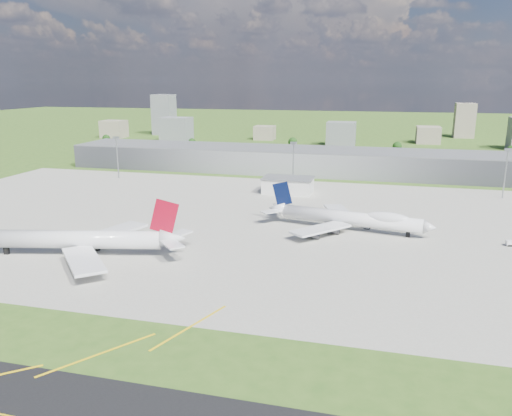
% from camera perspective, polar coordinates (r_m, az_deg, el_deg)
% --- Properties ---
extents(ground, '(1400.00, 1400.00, 0.00)m').
position_cam_1_polar(ground, '(320.85, 3.58, 3.73)').
color(ground, '#31571B').
rests_on(ground, ground).
extents(apron, '(360.00, 190.00, 0.08)m').
position_cam_1_polar(apron, '(214.02, 0.65, -1.67)').
color(apron, gray).
rests_on(apron, ground).
extents(terminal, '(300.00, 42.00, 15.00)m').
position_cam_1_polar(terminal, '(334.11, 4.09, 5.45)').
color(terminal, gray).
rests_on(terminal, ground).
extents(ops_building, '(26.00, 16.00, 8.00)m').
position_cam_1_polar(ops_building, '(270.06, 3.67, 2.56)').
color(ops_building, silver).
rests_on(ops_building, ground).
extents(mast_west, '(3.50, 2.00, 25.90)m').
position_cam_1_polar(mast_west, '(320.00, -15.61, 6.41)').
color(mast_west, gray).
rests_on(mast_west, ground).
extents(mast_center, '(3.50, 2.00, 25.90)m').
position_cam_1_polar(mast_center, '(282.17, 4.29, 5.89)').
color(mast_center, gray).
rests_on(mast_center, ground).
extents(mast_east, '(3.50, 2.00, 25.90)m').
position_cam_1_polar(mast_east, '(284.68, 26.71, 4.47)').
color(mast_east, gray).
rests_on(mast_east, ground).
extents(airliner_red_twin, '(74.39, 57.13, 20.58)m').
position_cam_1_polar(airliner_red_twin, '(183.40, -19.30, -3.50)').
color(airliner_red_twin, white).
rests_on(airliner_red_twin, ground).
extents(airliner_blue_quad, '(68.61, 53.21, 17.99)m').
position_cam_1_polar(airliner_blue_quad, '(205.54, 10.74, -1.18)').
color(airliner_blue_quad, white).
rests_on(airliner_blue_quad, ground).
extents(tug_yellow, '(4.57, 3.80, 1.94)m').
position_cam_1_polar(tug_yellow, '(201.54, -16.71, -3.04)').
color(tug_yellow, yellow).
rests_on(tug_yellow, ground).
extents(van_white_near, '(3.64, 5.48, 2.57)m').
position_cam_1_polar(van_white_near, '(211.12, 12.71, -1.91)').
color(van_white_near, white).
rests_on(van_white_near, ground).
extents(van_white_far, '(4.25, 2.55, 2.12)m').
position_cam_1_polar(van_white_far, '(206.45, 27.17, -3.62)').
color(van_white_far, silver).
rests_on(van_white_far, ground).
extents(bldg_far_w, '(24.00, 20.00, 18.00)m').
position_cam_1_polar(bldg_far_w, '(557.10, -15.92, 8.68)').
color(bldg_far_w, gray).
rests_on(bldg_far_w, ground).
extents(bldg_w, '(28.00, 22.00, 24.00)m').
position_cam_1_polar(bldg_w, '(503.10, -9.09, 8.83)').
color(bldg_w, slate).
rests_on(bldg_w, ground).
extents(bldg_cw, '(20.00, 18.00, 14.00)m').
position_cam_1_polar(bldg_cw, '(516.36, 1.00, 8.59)').
color(bldg_cw, gray).
rests_on(bldg_cw, ground).
extents(bldg_c, '(26.00, 20.00, 22.00)m').
position_cam_1_polar(bldg_c, '(473.88, 9.70, 8.35)').
color(bldg_c, slate).
rests_on(bldg_c, ground).
extents(bldg_ce, '(22.00, 24.00, 16.00)m').
position_cam_1_polar(bldg_ce, '(514.09, 19.07, 7.90)').
color(bldg_ce, gray).
rests_on(bldg_ce, ground).
extents(bldg_tall_w, '(22.00, 20.00, 44.00)m').
position_cam_1_polar(bldg_tall_w, '(573.17, -10.47, 10.44)').
color(bldg_tall_w, slate).
rests_on(bldg_tall_w, ground).
extents(bldg_tall_e, '(20.00, 18.00, 36.00)m').
position_cam_1_polar(bldg_tall_e, '(577.11, 22.72, 9.21)').
color(bldg_tall_e, gray).
rests_on(bldg_tall_e, ground).
extents(tree_far_w, '(7.20, 7.20, 8.80)m').
position_cam_1_polar(tree_far_w, '(504.51, -16.75, 7.65)').
color(tree_far_w, '#382314').
rests_on(tree_far_w, ground).
extents(tree_w, '(6.75, 6.75, 8.25)m').
position_cam_1_polar(tree_w, '(460.28, -7.32, 7.50)').
color(tree_w, '#382314').
rests_on(tree_w, ground).
extents(tree_c, '(8.10, 8.10, 9.90)m').
position_cam_1_polar(tree_c, '(449.98, 4.21, 7.54)').
color(tree_c, '#382314').
rests_on(tree_c, ground).
extents(tree_e, '(7.65, 7.65, 9.35)m').
position_cam_1_polar(tree_e, '(438.30, 15.83, 6.82)').
color(tree_e, '#382314').
rests_on(tree_e, ground).
extents(tree_far_e, '(6.30, 6.30, 7.70)m').
position_cam_1_polar(tree_far_e, '(459.54, 27.13, 5.99)').
color(tree_far_e, '#382314').
rests_on(tree_far_e, ground).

